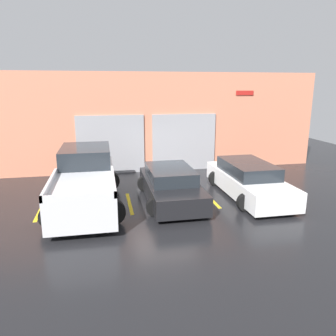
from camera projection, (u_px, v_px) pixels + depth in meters
ground_plane at (164, 189)px, 13.20m from camera, size 28.00×28.00×0.00m
shophouse_building at (151, 123)px, 15.77m from camera, size 16.74×0.68×4.69m
pickup_truck at (85, 180)px, 11.40m from camera, size 2.50×5.46×1.82m
sedan_white at (248, 180)px, 12.32m from camera, size 2.10×4.79×1.27m
sedan_side at (171, 185)px, 11.76m from camera, size 2.13×4.26×1.21m
parking_stripe_far_left at (41, 209)px, 11.03m from camera, size 0.12×2.20×0.01m
parking_stripe_left at (130, 203)px, 11.60m from camera, size 0.12×2.20×0.01m
parking_stripe_centre at (210, 198)px, 12.16m from camera, size 0.12×2.20×0.01m
parking_stripe_right at (283, 193)px, 12.73m from camera, size 0.12×2.20×0.01m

